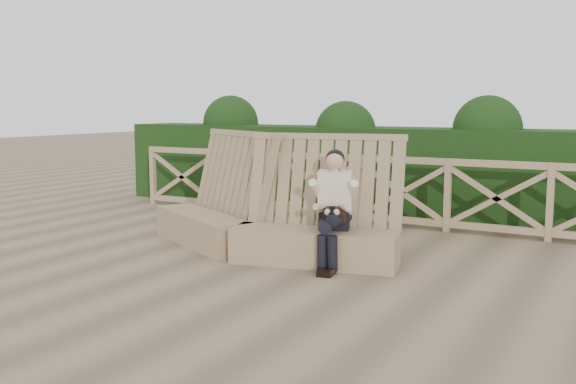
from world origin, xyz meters
The scene contains 5 objects.
ground centered at (0.00, 0.00, 0.00)m, with size 60.00×60.00×0.00m, color brown.
bench centered at (-1.00, 0.94, 0.39)m, with size 3.85×1.61×1.56m.
woman centered at (0.12, 0.80, 0.73)m, with size 0.53×0.89×1.37m.
guardrail centered at (0.00, 3.50, 0.55)m, with size 10.10×0.09×1.10m.
hedge centered at (0.00, 4.70, 0.75)m, with size 12.00×1.20×1.50m, color black.
Camera 1 is at (3.29, -5.90, 1.88)m, focal length 40.00 mm.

